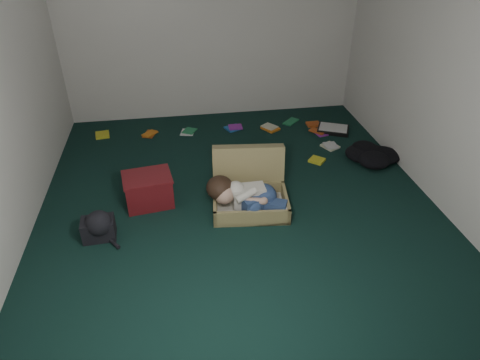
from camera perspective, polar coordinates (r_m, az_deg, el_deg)
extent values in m
plane|color=black|center=(4.46, -0.31, -2.76)|extent=(4.50, 4.50, 0.00)
plane|color=white|center=(6.01, -3.89, 20.24)|extent=(4.50, 0.00, 4.50)
plane|color=white|center=(1.94, 10.08, -9.46)|extent=(4.50, 0.00, 4.50)
plane|color=white|center=(4.59, 25.87, 13.24)|extent=(0.00, 4.50, 4.50)
cube|color=#968853|center=(4.28, 1.40, -3.12)|extent=(0.79, 0.61, 0.17)
cube|color=silver|center=(4.30, 1.39, -3.58)|extent=(0.72, 0.54, 0.02)
cube|color=#968853|center=(4.46, 1.12, 1.32)|extent=(0.76, 0.31, 0.54)
cube|color=silver|center=(4.21, 1.15, -2.26)|extent=(0.32, 0.19, 0.23)
sphere|color=tan|center=(4.14, -2.10, -1.89)|extent=(0.20, 0.20, 0.20)
ellipsoid|color=black|center=(4.16, -2.70, -1.03)|extent=(0.27, 0.28, 0.23)
ellipsoid|color=navy|center=(4.23, 3.29, -2.11)|extent=(0.24, 0.28, 0.23)
cube|color=navy|center=(4.13, 2.27, -3.19)|extent=(0.30, 0.21, 0.15)
cube|color=navy|center=(4.15, 4.46, -3.49)|extent=(0.28, 0.22, 0.12)
sphere|color=white|center=(4.20, 5.75, -3.42)|extent=(0.12, 0.12, 0.12)
sphere|color=white|center=(4.15, 5.88, -4.14)|extent=(0.11, 0.11, 0.11)
cylinder|color=tan|center=(4.07, 2.03, -2.79)|extent=(0.20, 0.08, 0.07)
cube|color=maroon|center=(4.44, -12.09, -1.41)|extent=(0.50, 0.42, 0.31)
cube|color=maroon|center=(4.35, -12.34, 0.39)|extent=(0.53, 0.44, 0.02)
cube|color=black|center=(6.00, 12.31, 6.62)|extent=(0.50, 0.45, 0.05)
cube|color=white|center=(5.99, 12.35, 6.86)|extent=(0.45, 0.40, 0.01)
cube|color=yellow|center=(6.02, -17.86, 5.69)|extent=(0.21, 0.15, 0.02)
cube|color=#B94A18|center=(5.90, -11.93, 6.05)|extent=(0.26, 0.25, 0.02)
cube|color=silver|center=(5.87, -7.01, 6.37)|extent=(0.20, 0.24, 0.02)
cube|color=#1F5EAB|center=(5.93, -0.91, 6.92)|extent=(0.22, 0.25, 0.02)
cube|color=orange|center=(5.93, 4.06, 6.86)|extent=(0.26, 0.24, 0.02)
cube|color=#227E49|center=(6.17, 6.81, 7.74)|extent=(0.22, 0.17, 0.02)
cube|color=purple|center=(5.91, 10.57, 6.27)|extent=(0.26, 0.25, 0.02)
cube|color=#EAE9C1|center=(5.58, 11.92, 4.40)|extent=(0.19, 0.23, 0.02)
cube|color=yellow|center=(5.22, 10.21, 2.56)|extent=(0.23, 0.25, 0.02)
cube|color=#B94A18|center=(6.12, 9.76, 7.28)|extent=(0.25, 0.23, 0.02)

